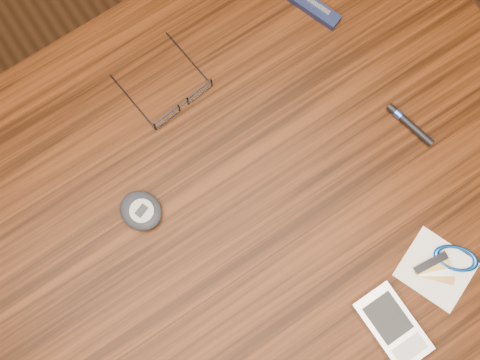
{
  "coord_description": "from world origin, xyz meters",
  "views": [
    {
      "loc": [
        -0.04,
        -0.12,
        1.57
      ],
      "look_at": [
        0.06,
        0.02,
        0.76
      ],
      "focal_mm": 45.0,
      "sensor_mm": 36.0,
      "label": 1
    }
  ],
  "objects": [
    {
      "name": "black_blue_pen",
      "position": [
        0.3,
        -0.04,
        0.76
      ],
      "size": [
        0.03,
        0.08,
        0.01
      ],
      "color": "black",
      "rests_on": "desk"
    },
    {
      "name": "notepad_keys",
      "position": [
        0.23,
        -0.22,
        0.75
      ],
      "size": [
        0.12,
        0.11,
        0.01
      ],
      "color": "silver",
      "rests_on": "desk"
    },
    {
      "name": "pocket_knife",
      "position": [
        0.29,
        0.19,
        0.76
      ],
      "size": [
        0.05,
        0.1,
        0.01
      ],
      "color": "#101838",
      "rests_on": "desk"
    },
    {
      "name": "ground",
      "position": [
        0.0,
        0.0,
        0.0
      ],
      "size": [
        3.8,
        3.8,
        0.0
      ],
      "primitive_type": "plane",
      "color": "#472814",
      "rests_on": "ground"
    },
    {
      "name": "pda_phone",
      "position": [
        0.12,
        -0.25,
        0.76
      ],
      "size": [
        0.06,
        0.1,
        0.02
      ],
      "color": "silver",
      "rests_on": "desk"
    },
    {
      "name": "pedometer",
      "position": [
        -0.08,
        0.06,
        0.76
      ],
      "size": [
        0.07,
        0.07,
        0.02
      ],
      "color": "#23262D",
      "rests_on": "desk"
    },
    {
      "name": "desk",
      "position": [
        0.0,
        0.0,
        0.65
      ],
      "size": [
        1.0,
        0.7,
        0.75
      ],
      "color": "#3D1B09",
      "rests_on": "ground"
    },
    {
      "name": "eyeglasses",
      "position": [
        0.05,
        0.17,
        0.76
      ],
      "size": [
        0.12,
        0.12,
        0.02
      ],
      "color": "black",
      "rests_on": "desk"
    }
  ]
}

